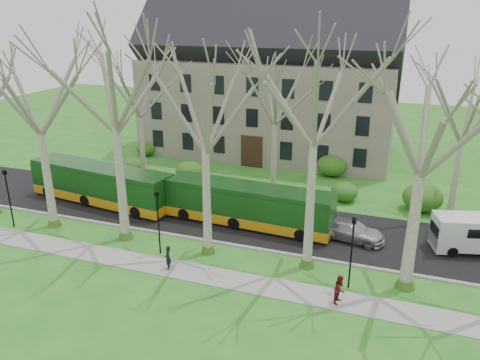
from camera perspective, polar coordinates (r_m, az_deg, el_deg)
name	(u,v)px	position (r m, az deg, el deg)	size (l,w,h in m)	color
ground	(253,261)	(29.75, 1.62, -9.88)	(120.00, 120.00, 0.00)	#257722
sidewalk	(240,281)	(27.70, -0.01, -12.25)	(70.00, 2.00, 0.06)	gray
road	(276,225)	(34.42, 4.45, -5.52)	(80.00, 8.00, 0.06)	black
curb	(260,249)	(30.97, 2.49, -8.46)	(80.00, 0.25, 0.14)	#A5A39E
building	(270,78)	(50.99, 3.65, 12.29)	(26.50, 12.20, 16.00)	slate
tree_row_verge	(256,153)	(27.24, 1.96, 3.32)	(49.00, 7.00, 14.00)	gray
tree_row_far	(280,127)	(37.80, 4.94, 6.40)	(33.00, 7.00, 12.00)	gray
lamp_row	(248,231)	(27.70, 1.03, -6.22)	(36.22, 0.22, 4.30)	black
hedges	(252,171)	(42.85, 1.46, 1.14)	(30.60, 8.60, 2.00)	#27631C
bus_lead	(101,184)	(39.32, -16.61, -0.46)	(12.73, 2.65, 3.18)	#123F13
bus_follow	(248,205)	(33.84, 1.01, -3.01)	(12.31, 2.56, 3.08)	#123F13
sedan	(351,230)	(32.84, 13.35, -6.00)	(1.87, 4.60, 1.34)	#AEADB2
van_a	(478,234)	(33.87, 27.01, -5.94)	(5.50, 2.00, 2.40)	silver
pedestrian_a	(168,257)	(28.83, -8.78, -9.31)	(0.55, 0.36, 1.50)	black
pedestrian_b	(340,289)	(26.05, 12.09, -12.86)	(0.78, 0.61, 1.61)	#54131A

